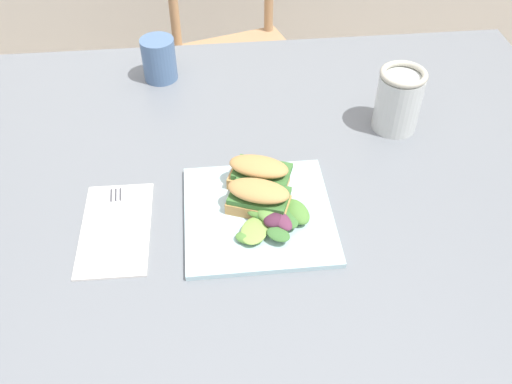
# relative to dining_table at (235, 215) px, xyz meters

# --- Properties ---
(dining_table) EXTENTS (1.43, 0.97, 0.74)m
(dining_table) POSITION_rel_dining_table_xyz_m (0.00, 0.00, 0.00)
(dining_table) COLOR slate
(dining_table) RESTS_ON ground
(chair_wooden_far) EXTENTS (0.50, 0.50, 0.87)m
(chair_wooden_far) POSITION_rel_dining_table_xyz_m (0.07, 0.91, -0.18)
(chair_wooden_far) COLOR tan
(chair_wooden_far) RESTS_ON ground
(plate_lunch) EXTENTS (0.25, 0.25, 0.01)m
(plate_lunch) POSITION_rel_dining_table_xyz_m (0.03, -0.11, 0.11)
(plate_lunch) COLOR silver
(plate_lunch) RESTS_ON dining_table
(sandwich_half_front) EXTENTS (0.12, 0.10, 0.06)m
(sandwich_half_front) POSITION_rel_dining_table_xyz_m (0.04, -0.10, 0.15)
(sandwich_half_front) COLOR tan
(sandwich_half_front) RESTS_ON plate_lunch
(sandwich_half_back) EXTENTS (0.12, 0.10, 0.06)m
(sandwich_half_back) POSITION_rel_dining_table_xyz_m (0.04, -0.04, 0.15)
(sandwich_half_back) COLOR tan
(sandwich_half_back) RESTS_ON plate_lunch
(salad_mixed_greens) EXTENTS (0.14, 0.11, 0.03)m
(salad_mixed_greens) POSITION_rel_dining_table_xyz_m (0.06, -0.14, 0.13)
(salad_mixed_greens) COLOR #84A84C
(salad_mixed_greens) RESTS_ON plate_lunch
(napkin_folded) EXTENTS (0.12, 0.21, 0.00)m
(napkin_folded) POSITION_rel_dining_table_xyz_m (-0.21, -0.12, 0.11)
(napkin_folded) COLOR silver
(napkin_folded) RESTS_ON dining_table
(fork_on_napkin) EXTENTS (0.03, 0.19, 0.00)m
(fork_on_napkin) POSITION_rel_dining_table_xyz_m (-0.21, -0.10, 0.11)
(fork_on_napkin) COLOR silver
(fork_on_napkin) RESTS_ON napkin_folded
(mason_jar_iced_tea) EXTENTS (0.09, 0.09, 0.13)m
(mason_jar_iced_tea) POSITION_rel_dining_table_xyz_m (0.33, 0.11, 0.17)
(mason_jar_iced_tea) COLOR #C67528
(mason_jar_iced_tea) RESTS_ON dining_table
(cup_extra_side) EXTENTS (0.07, 0.07, 0.10)m
(cup_extra_side) POSITION_rel_dining_table_xyz_m (-0.14, 0.34, 0.16)
(cup_extra_side) COLOR #4C6B93
(cup_extra_side) RESTS_ON dining_table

